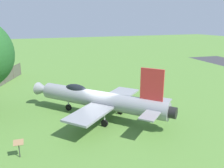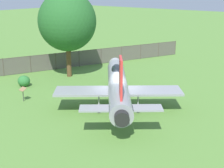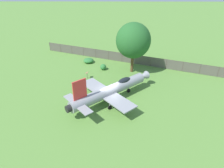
# 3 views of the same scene
# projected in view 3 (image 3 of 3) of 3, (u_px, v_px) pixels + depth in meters

# --- Properties ---
(ground_plane) EXTENTS (200.00, 200.00, 0.00)m
(ground_plane) POSITION_uv_depth(u_px,v_px,m) (110.00, 101.00, 27.59)
(ground_plane) COLOR #568438
(display_jet) EXTENTS (11.82, 10.71, 4.81)m
(display_jet) POSITION_uv_depth(u_px,v_px,m) (112.00, 90.00, 26.94)
(display_jet) COLOR gray
(display_jet) RESTS_ON ground_plane
(shade_tree) EXTENTS (5.73, 5.72, 8.55)m
(shade_tree) POSITION_uv_depth(u_px,v_px,m) (133.00, 41.00, 32.90)
(shade_tree) COLOR brown
(shade_tree) RESTS_ON ground_plane
(perimeter_fence) EXTENTS (34.21, 13.66, 1.86)m
(perimeter_fence) POSITION_uv_depth(u_px,v_px,m) (129.00, 58.00, 38.45)
(perimeter_fence) COLOR #4C4238
(perimeter_fence) RESTS_ON ground_plane
(shrub_near_fence) EXTENTS (1.10, 1.19, 1.01)m
(shrub_near_fence) POSITION_uv_depth(u_px,v_px,m) (103.00, 67.00, 36.07)
(shrub_near_fence) COLOR #2D7033
(shrub_near_fence) RESTS_ON ground_plane
(shrub_by_tree) EXTENTS (1.93, 1.94, 0.83)m
(shrub_by_tree) POSITION_uv_depth(u_px,v_px,m) (89.00, 61.00, 38.87)
(shrub_by_tree) COLOR #2D7033
(shrub_by_tree) RESTS_ON ground_plane
(info_plaque) EXTENTS (0.44, 0.63, 1.14)m
(info_plaque) POSITION_uv_depth(u_px,v_px,m) (87.00, 74.00, 32.99)
(info_plaque) COLOR #333333
(info_plaque) RESTS_ON ground_plane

